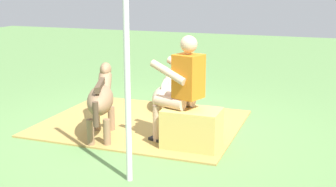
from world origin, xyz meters
name	(u,v)px	position (x,y,z in m)	size (l,w,h in m)	color
ground_plane	(149,130)	(0.00, 0.00, 0.00)	(24.00, 24.00, 0.00)	#608C4C
hay_patch	(142,123)	(0.20, -0.25, 0.01)	(2.73, 2.24, 0.02)	#AD8C47
hay_bale	(192,129)	(-0.75, 0.43, 0.25)	(0.68, 0.45, 0.49)	tan
person_seated	(180,86)	(-0.59, 0.39, 0.76)	(0.72, 0.55, 1.37)	#D8AD8C
pony_standing	(101,98)	(0.48, 0.43, 0.52)	(0.69, 1.28, 0.88)	#8C6B4C
pony_lying	(166,96)	(0.19, -1.18, 0.19)	(0.61, 1.36, 0.42)	beige
tent_pole_left	(127,64)	(-0.42, 1.52, 1.20)	(0.06, 0.06, 2.41)	silver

